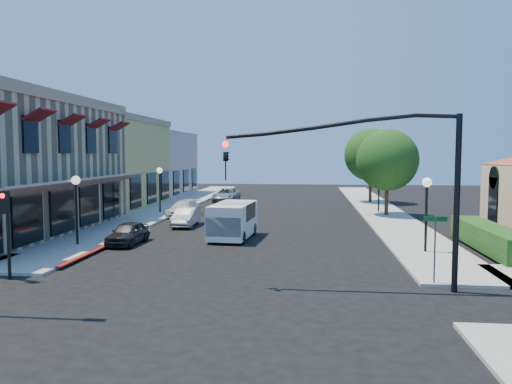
# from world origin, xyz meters

# --- Properties ---
(ground) EXTENTS (120.00, 120.00, 0.00)m
(ground) POSITION_xyz_m (0.00, 0.00, 0.00)
(ground) COLOR black
(ground) RESTS_ON ground
(sidewalk_left) EXTENTS (3.50, 50.00, 0.12)m
(sidewalk_left) POSITION_xyz_m (-8.75, 27.00, 0.06)
(sidewalk_left) COLOR gray
(sidewalk_left) RESTS_ON ground
(sidewalk_right) EXTENTS (3.50, 50.00, 0.12)m
(sidewalk_right) POSITION_xyz_m (8.75, 27.00, 0.06)
(sidewalk_right) COLOR gray
(sidewalk_right) RESTS_ON ground
(curb_red_strip) EXTENTS (0.25, 10.00, 0.06)m
(curb_red_strip) POSITION_xyz_m (-6.90, 8.00, 0.00)
(curb_red_strip) COLOR maroon
(curb_red_strip) RESTS_ON ground
(yellow_stucco_building) EXTENTS (10.00, 12.00, 7.60)m
(yellow_stucco_building) POSITION_xyz_m (-15.50, 26.00, 3.80)
(yellow_stucco_building) COLOR tan
(yellow_stucco_building) RESTS_ON ground
(pink_stucco_building) EXTENTS (10.00, 12.00, 7.00)m
(pink_stucco_building) POSITION_xyz_m (-15.50, 38.00, 3.50)
(pink_stucco_building) COLOR #CFA59D
(pink_stucco_building) RESTS_ON ground
(hedge) EXTENTS (1.40, 8.00, 1.10)m
(hedge) POSITION_xyz_m (11.70, 9.00, 0.00)
(hedge) COLOR #194213
(hedge) RESTS_ON ground
(street_tree_a) EXTENTS (4.56, 4.56, 6.48)m
(street_tree_a) POSITION_xyz_m (8.80, 22.00, 4.19)
(street_tree_a) COLOR #332214
(street_tree_a) RESTS_ON ground
(street_tree_b) EXTENTS (4.94, 4.94, 7.02)m
(street_tree_b) POSITION_xyz_m (8.80, 32.00, 4.54)
(street_tree_b) COLOR #332214
(street_tree_b) RESTS_ON ground
(signal_mast_arm) EXTENTS (8.01, 0.39, 6.00)m
(signal_mast_arm) POSITION_xyz_m (5.86, 1.50, 4.09)
(signal_mast_arm) COLOR black
(signal_mast_arm) RESTS_ON ground
(secondary_signal) EXTENTS (0.28, 0.42, 3.32)m
(secondary_signal) POSITION_xyz_m (-8.00, 1.41, 2.32)
(secondary_signal) COLOR black
(secondary_signal) RESTS_ON ground
(street_name_sign) EXTENTS (0.80, 0.06, 2.50)m
(street_name_sign) POSITION_xyz_m (7.50, 2.20, 1.70)
(street_name_sign) COLOR #595B5E
(street_name_sign) RESTS_ON ground
(lamppost_left_near) EXTENTS (0.44, 0.44, 3.57)m
(lamppost_left_near) POSITION_xyz_m (-8.50, 8.00, 2.74)
(lamppost_left_near) COLOR black
(lamppost_left_near) RESTS_ON ground
(lamppost_left_far) EXTENTS (0.44, 0.44, 3.57)m
(lamppost_left_far) POSITION_xyz_m (-8.50, 22.00, 2.74)
(lamppost_left_far) COLOR black
(lamppost_left_far) RESTS_ON ground
(lamppost_right_near) EXTENTS (0.44, 0.44, 3.57)m
(lamppost_right_near) POSITION_xyz_m (8.50, 8.00, 2.74)
(lamppost_right_near) COLOR black
(lamppost_right_near) RESTS_ON ground
(lamppost_right_far) EXTENTS (0.44, 0.44, 3.57)m
(lamppost_right_far) POSITION_xyz_m (8.50, 24.00, 2.74)
(lamppost_right_far) COLOR black
(lamppost_right_far) RESTS_ON ground
(white_van) EXTENTS (2.24, 4.53, 1.95)m
(white_van) POSITION_xyz_m (-1.08, 11.16, 1.13)
(white_van) COLOR silver
(white_van) RESTS_ON ground
(parked_car_a) EXTENTS (1.52, 3.46, 1.16)m
(parked_car_a) POSITION_xyz_m (-6.20, 8.93, 0.58)
(parked_car_a) COLOR black
(parked_car_a) RESTS_ON ground
(parked_car_b) EXTENTS (1.34, 3.65, 1.19)m
(parked_car_b) POSITION_xyz_m (-4.80, 15.49, 0.60)
(parked_car_b) COLOR #A9ACAE
(parked_car_b) RESTS_ON ground
(parked_car_c) EXTENTS (2.12, 4.20, 1.17)m
(parked_car_c) POSITION_xyz_m (-6.20, 20.35, 0.58)
(parked_car_c) COLOR beige
(parked_car_c) RESTS_ON ground
(parked_car_d) EXTENTS (2.29, 4.72, 1.29)m
(parked_car_d) POSITION_xyz_m (-4.95, 32.00, 0.65)
(parked_car_d) COLOR #9FA2A4
(parked_car_d) RESTS_ON ground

